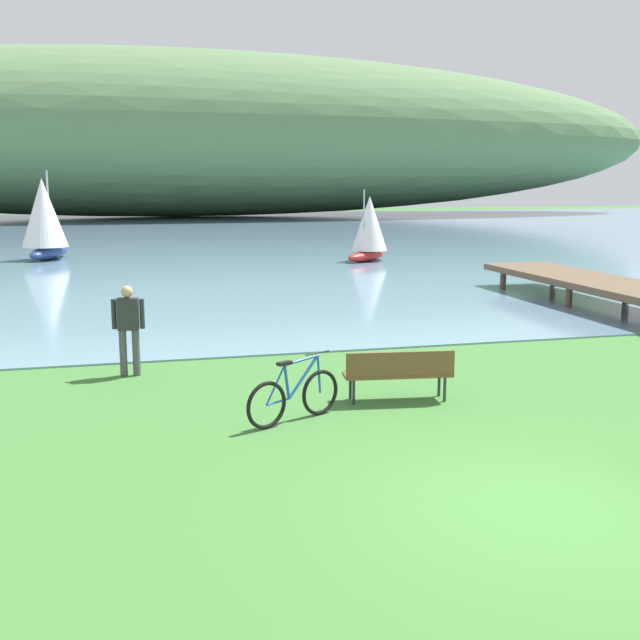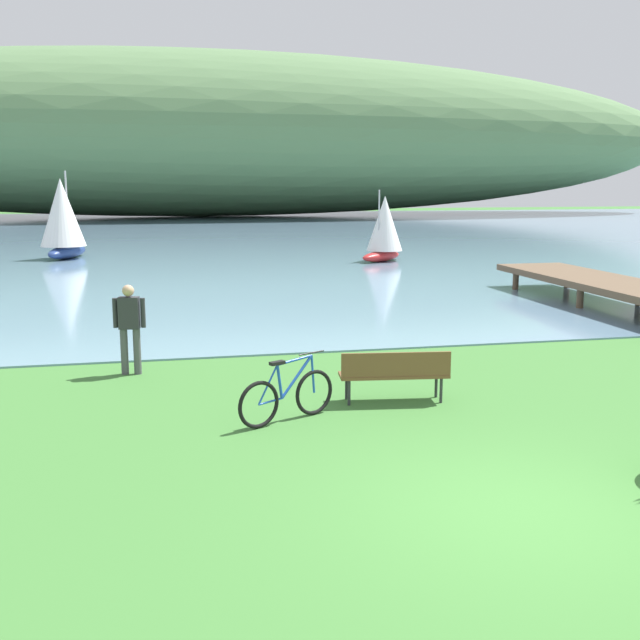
# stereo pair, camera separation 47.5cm
# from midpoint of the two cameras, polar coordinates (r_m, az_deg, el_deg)

# --- Properties ---
(ground_plane) EXTENTS (200.00, 200.00, 0.00)m
(ground_plane) POSITION_cam_midpoint_polar(r_m,az_deg,el_deg) (9.01, 14.52, -13.47)
(ground_plane) COLOR #3D7533
(bay_water) EXTENTS (180.00, 80.00, 0.04)m
(bay_water) POSITION_cam_midpoint_polar(r_m,az_deg,el_deg) (55.61, -10.07, 6.43)
(bay_water) COLOR #6B8EA8
(bay_water) RESTS_ON ground
(distant_hillside) EXTENTS (112.16, 28.00, 17.30)m
(distant_hillside) POSITION_cam_midpoint_polar(r_m,az_deg,el_deg) (84.53, -10.64, 13.55)
(distant_hillside) COLOR #567A4C
(distant_hillside) RESTS_ON bay_water
(park_bench_near_camera) EXTENTS (1.85, 0.70, 0.88)m
(park_bench_near_camera) POSITION_cam_midpoint_polar(r_m,az_deg,el_deg) (12.55, 4.86, -3.86)
(park_bench_near_camera) COLOR brown
(park_bench_near_camera) RESTS_ON ground
(bicycle_leaning_near_bench) EXTENTS (1.60, 0.86, 1.01)m
(bicycle_leaning_near_bench) POSITION_cam_midpoint_polar(r_m,az_deg,el_deg) (11.53, -3.13, -5.75)
(bicycle_leaning_near_bench) COLOR black
(bicycle_leaning_near_bench) RESTS_ON ground
(person_at_shoreline) EXTENTS (0.60, 0.28, 1.71)m
(person_at_shoreline) POSITION_cam_midpoint_polar(r_m,az_deg,el_deg) (14.61, -15.12, -0.34)
(person_at_shoreline) COLOR #4C4C51
(person_at_shoreline) RESTS_ON ground
(sailboat_nearest_to_shore) EXTENTS (2.67, 2.51, 3.25)m
(sailboat_nearest_to_shore) POSITION_cam_midpoint_polar(r_m,az_deg,el_deg) (35.06, 3.32, 6.96)
(sailboat_nearest_to_shore) COLOR #B22323
(sailboat_nearest_to_shore) RESTS_ON bay_water
(sailboat_toward_hillside) EXTENTS (2.65, 3.64, 4.13)m
(sailboat_toward_hillside) POSITION_cam_midpoint_polar(r_m,az_deg,el_deg) (37.82, -20.39, 7.20)
(sailboat_toward_hillside) COLOR navy
(sailboat_toward_hillside) RESTS_ON bay_water
(pier_dock) EXTENTS (2.40, 10.00, 0.80)m
(pier_dock) POSITION_cam_midpoint_polar(r_m,az_deg,el_deg) (23.54, 19.69, 2.61)
(pier_dock) COLOR brown
(pier_dock) RESTS_ON ground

